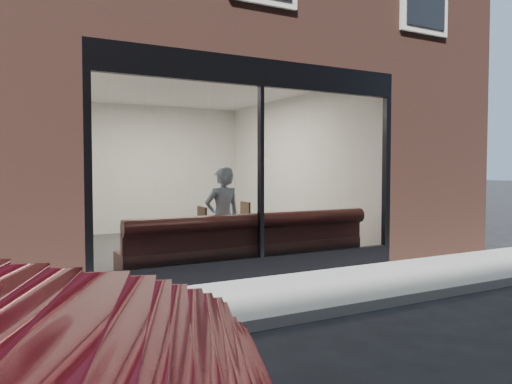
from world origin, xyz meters
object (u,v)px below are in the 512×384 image
banquette (248,258)px  cafe_table_right (286,216)px  cafe_chair_right (236,238)px  cafe_chair_left (192,248)px  person (223,219)px  cafe_table_left (184,222)px

banquette → cafe_table_right: bearing=36.2°
cafe_table_right → cafe_chair_right: 1.25m
cafe_table_right → cafe_chair_left: (-1.73, 0.28, -0.50)m
banquette → cafe_chair_left: size_ratio=9.01×
banquette → person: person is taller
person → cafe_table_right: 1.68m
cafe_chair_right → person: bearing=63.8°
cafe_table_right → cafe_chair_left: 1.82m
banquette → cafe_table_left: 1.26m
banquette → cafe_chair_left: 1.29m
person → cafe_chair_right: bearing=-125.1°
banquette → person: 0.73m
cafe_table_right → cafe_chair_right: bearing=115.8°
person → cafe_chair_left: size_ratio=3.69×
cafe_table_right → cafe_chair_left: cafe_table_right is taller
cafe_table_right → cafe_chair_right: size_ratio=1.29×
banquette → cafe_chair_left: banquette is taller
cafe_chair_right → banquette: bearing=75.1°
person → cafe_chair_right: 2.05m
person → cafe_chair_right: person is taller
cafe_table_left → cafe_chair_left: cafe_table_left is taller
person → cafe_table_left: size_ratio=2.37×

